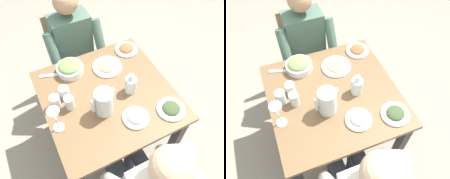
# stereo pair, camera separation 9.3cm
# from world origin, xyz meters

# --- Properties ---
(ground_plane) EXTENTS (8.00, 8.00, 0.00)m
(ground_plane) POSITION_xyz_m (0.00, 0.00, 0.00)
(ground_plane) COLOR gray
(dining_table) EXTENTS (0.89, 0.89, 0.75)m
(dining_table) POSITION_xyz_m (0.00, 0.00, 0.62)
(dining_table) COLOR brown
(dining_table) RESTS_ON ground_plane
(chair_near) EXTENTS (0.40, 0.40, 0.89)m
(chair_near) POSITION_xyz_m (0.01, -0.79, 0.50)
(chair_near) COLOR tan
(chair_near) RESTS_ON ground_plane
(diner_near) EXTENTS (0.48, 0.53, 1.18)m
(diner_near) POSITION_xyz_m (0.01, -0.59, 0.65)
(diner_near) COLOR #4C6B5B
(diner_near) RESTS_ON ground_plane
(diner_far) EXTENTS (0.48, 0.53, 1.18)m
(diner_far) POSITION_xyz_m (0.04, 0.59, 0.65)
(diner_far) COLOR silver
(diner_far) RESTS_ON ground_plane
(water_pitcher) EXTENTS (0.16, 0.12, 0.19)m
(water_pitcher) POSITION_xyz_m (0.08, 0.11, 0.85)
(water_pitcher) COLOR silver
(water_pitcher) RESTS_ON dining_table
(salad_bowl) EXTENTS (0.20, 0.20, 0.09)m
(salad_bowl) POSITION_xyz_m (0.16, -0.31, 0.79)
(salad_bowl) COLOR white
(salad_bowl) RESTS_ON dining_table
(plate_fries) EXTENTS (0.22, 0.22, 0.04)m
(plate_fries) POSITION_xyz_m (-0.11, -0.23, 0.76)
(plate_fries) COLOR white
(plate_fries) RESTS_ON dining_table
(plate_yoghurt) EXTENTS (0.17, 0.17, 0.05)m
(plate_yoghurt) POSITION_xyz_m (-0.08, 0.26, 0.77)
(plate_yoghurt) COLOR white
(plate_yoghurt) RESTS_ON dining_table
(plate_dolmas) EXTENTS (0.19, 0.19, 0.04)m
(plate_dolmas) POSITION_xyz_m (-0.32, 0.30, 0.77)
(plate_dolmas) COLOR white
(plate_dolmas) RESTS_ON dining_table
(plate_rice_curry) EXTENTS (0.19, 0.19, 0.04)m
(plate_rice_curry) POSITION_xyz_m (-0.33, -0.33, 0.77)
(plate_rice_curry) COLOR white
(plate_rice_curry) RESTS_ON dining_table
(water_glass_far_right) EXTENTS (0.07, 0.07, 0.09)m
(water_glass_far_right) POSITION_xyz_m (0.27, -0.11, 0.80)
(water_glass_far_right) COLOR silver
(water_glass_far_right) RESTS_ON dining_table
(water_glass_center) EXTENTS (0.07, 0.07, 0.10)m
(water_glass_center) POSITION_xyz_m (0.35, -0.06, 0.80)
(water_glass_center) COLOR silver
(water_glass_center) RESTS_ON dining_table
(water_glass_by_pitcher) EXTENTS (0.06, 0.06, 0.10)m
(water_glass_by_pitcher) POSITION_xyz_m (0.27, -0.02, 0.80)
(water_glass_by_pitcher) COLOR silver
(water_glass_by_pitcher) RESTS_ON dining_table
(wine_glass) EXTENTS (0.08, 0.08, 0.20)m
(wine_glass) POSITION_xyz_m (0.39, 0.10, 0.89)
(wine_glass) COLOR silver
(wine_glass) RESTS_ON dining_table
(oil_carafe) EXTENTS (0.08, 0.08, 0.16)m
(oil_carafe) POSITION_xyz_m (-0.16, 0.04, 0.81)
(oil_carafe) COLOR silver
(oil_carafe) RESTS_ON dining_table
(fork_near) EXTENTS (0.17, 0.06, 0.01)m
(fork_near) POSITION_xyz_m (0.15, -0.36, 0.75)
(fork_near) COLOR silver
(fork_near) RESTS_ON dining_table
(knife_near) EXTENTS (0.19, 0.03, 0.01)m
(knife_near) POSITION_xyz_m (0.15, -0.37, 0.75)
(knife_near) COLOR silver
(knife_near) RESTS_ON dining_table
(fork_far) EXTENTS (0.17, 0.08, 0.01)m
(fork_far) POSITION_xyz_m (0.30, -0.34, 0.75)
(fork_far) COLOR silver
(fork_far) RESTS_ON dining_table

